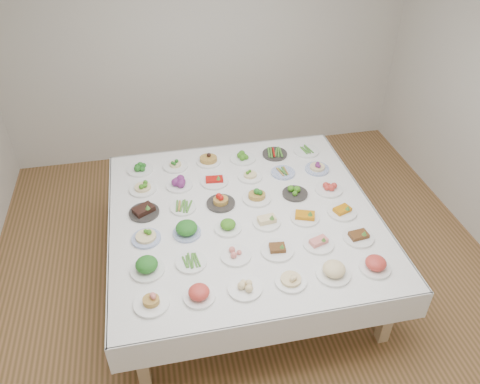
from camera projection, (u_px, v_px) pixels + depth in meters
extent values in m
plane|color=#91613C|center=(250.00, 282.00, 4.53)|extent=(5.00, 5.00, 0.00)
cube|color=beige|center=(206.00, 49.00, 5.63)|extent=(5.00, 0.02, 2.80)
cube|color=white|center=(243.00, 216.00, 4.20)|extent=(2.35, 2.35, 0.06)
cube|color=white|center=(221.00, 157.00, 5.18)|extent=(2.37, 0.02, 0.28)
cube|color=white|center=(278.00, 332.00, 3.35)|extent=(2.37, 0.02, 0.28)
cube|color=white|center=(364.00, 209.00, 4.46)|extent=(0.02, 2.37, 0.28)
cube|color=white|center=(111.00, 243.00, 4.07)|extent=(0.02, 2.37, 0.28)
cube|color=tan|center=(140.00, 356.00, 3.49)|extent=(0.09, 0.09, 0.69)
cube|color=tan|center=(388.00, 312.00, 3.81)|extent=(0.09, 0.09, 0.69)
cube|color=tan|center=(134.00, 196.00, 5.04)|extent=(0.09, 0.09, 0.69)
cube|color=tan|center=(310.00, 175.00, 5.36)|extent=(0.09, 0.09, 0.69)
cylinder|color=white|center=(152.00, 304.00, 3.36)|extent=(0.26, 0.26, 0.02)
cylinder|color=white|center=(199.00, 297.00, 3.41)|extent=(0.23, 0.23, 0.02)
cylinder|color=white|center=(245.00, 289.00, 3.47)|extent=(0.25, 0.25, 0.02)
cylinder|color=white|center=(291.00, 282.00, 3.53)|extent=(0.24, 0.24, 0.02)
cylinder|color=white|center=(333.00, 274.00, 3.59)|extent=(0.26, 0.26, 0.02)
cylinder|color=white|center=(375.00, 268.00, 3.64)|extent=(0.24, 0.24, 0.02)
cylinder|color=white|center=(148.00, 270.00, 3.62)|extent=(0.26, 0.26, 0.02)
cylinder|color=white|center=(191.00, 263.00, 3.68)|extent=(0.24, 0.24, 0.02)
cylinder|color=white|center=(236.00, 256.00, 3.74)|extent=(0.24, 0.24, 0.02)
cylinder|color=white|center=(277.00, 251.00, 3.79)|extent=(0.27, 0.27, 0.02)
cylinder|color=white|center=(318.00, 244.00, 3.85)|extent=(0.25, 0.25, 0.02)
cylinder|color=white|center=(358.00, 238.00, 3.91)|extent=(0.26, 0.26, 0.02)
cylinder|color=#4C66B2|center=(146.00, 239.00, 3.90)|extent=(0.24, 0.24, 0.02)
cylinder|color=#4C66B2|center=(187.00, 233.00, 3.96)|extent=(0.23, 0.23, 0.02)
cylinder|color=white|center=(228.00, 228.00, 4.01)|extent=(0.23, 0.23, 0.02)
cylinder|color=white|center=(267.00, 223.00, 4.07)|extent=(0.24, 0.24, 0.02)
cylinder|color=white|center=(305.00, 218.00, 4.12)|extent=(0.25, 0.25, 0.02)
cylinder|color=white|center=(342.00, 212.00, 4.18)|extent=(0.26, 0.26, 0.02)
cylinder|color=#2E2B29|center=(144.00, 213.00, 4.17)|extent=(0.27, 0.27, 0.02)
cylinder|color=white|center=(183.00, 208.00, 4.23)|extent=(0.23, 0.23, 0.02)
cylinder|color=#2E2B29|center=(221.00, 204.00, 4.28)|extent=(0.26, 0.26, 0.02)
cylinder|color=white|center=(257.00, 198.00, 4.34)|extent=(0.27, 0.27, 0.02)
cylinder|color=#2E2B29|center=(295.00, 194.00, 4.39)|extent=(0.24, 0.24, 0.02)
cylinder|color=white|center=(329.00, 190.00, 4.45)|extent=(0.26, 0.26, 0.02)
cylinder|color=white|center=(143.00, 190.00, 4.45)|extent=(0.25, 0.25, 0.02)
cylinder|color=white|center=(179.00, 185.00, 4.50)|extent=(0.25, 0.25, 0.02)
cylinder|color=white|center=(214.00, 182.00, 4.55)|extent=(0.27, 0.27, 0.02)
cylinder|color=white|center=(250.00, 177.00, 4.61)|extent=(0.24, 0.24, 0.02)
cylinder|color=#4C66B2|center=(283.00, 173.00, 4.67)|extent=(0.24, 0.24, 0.02)
cylinder|color=#4C66B2|center=(317.00, 169.00, 4.72)|extent=(0.24, 0.24, 0.02)
cylinder|color=white|center=(140.00, 170.00, 4.71)|extent=(0.25, 0.25, 0.02)
cylinder|color=white|center=(176.00, 167.00, 4.76)|extent=(0.25, 0.25, 0.02)
cylinder|color=white|center=(209.00, 162.00, 4.83)|extent=(0.24, 0.24, 0.02)
cylinder|color=white|center=(243.00, 159.00, 4.87)|extent=(0.26, 0.26, 0.02)
cylinder|color=#2E2B29|center=(275.00, 154.00, 4.94)|extent=(0.26, 0.26, 0.02)
cylinder|color=white|center=(306.00, 151.00, 4.99)|extent=(0.26, 0.26, 0.02)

